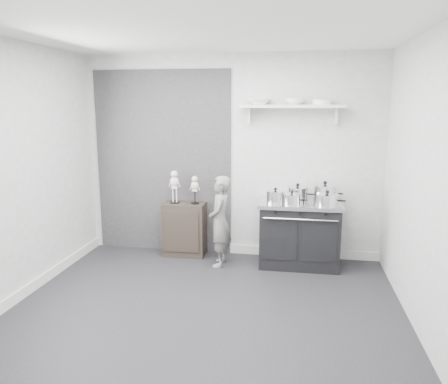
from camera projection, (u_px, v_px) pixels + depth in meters
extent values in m
plane|color=black|center=(204.00, 311.00, 4.40)|extent=(4.00, 4.00, 0.00)
cube|color=#A7A7A5|center=(231.00, 157.00, 5.87)|extent=(4.00, 0.02, 2.70)
cube|color=#A7A7A5|center=(133.00, 234.00, 2.39)|extent=(4.00, 0.02, 2.70)
cube|color=#A7A7A5|center=(11.00, 174.00, 4.45)|extent=(0.02, 3.60, 2.70)
cube|color=#A7A7A5|center=(426.00, 186.00, 3.81)|extent=(0.02, 3.60, 2.70)
cube|color=silver|center=(201.00, 29.00, 3.86)|extent=(4.00, 3.60, 0.02)
cube|color=black|center=(163.00, 163.00, 6.03)|extent=(1.90, 0.02, 2.50)
cube|color=silver|center=(303.00, 253.00, 5.95)|extent=(2.00, 0.03, 0.12)
cube|color=silver|center=(24.00, 292.00, 4.70)|extent=(0.03, 3.60, 0.12)
cube|color=silver|center=(292.00, 106.00, 5.48)|extent=(1.30, 0.26, 0.04)
cube|color=silver|center=(249.00, 116.00, 5.66)|extent=(0.03, 0.12, 0.20)
cube|color=silver|center=(336.00, 116.00, 5.48)|extent=(0.03, 0.12, 0.20)
cube|color=black|center=(299.00, 235.00, 5.60)|extent=(0.98, 0.59, 0.79)
cube|color=silver|center=(300.00, 204.00, 5.52)|extent=(1.04, 0.63, 0.05)
cube|color=black|center=(280.00, 240.00, 5.35)|extent=(0.41, 0.02, 0.51)
cube|color=black|center=(319.00, 242.00, 5.27)|extent=(0.41, 0.02, 0.51)
cylinder|color=silver|center=(300.00, 220.00, 5.23)|extent=(0.89, 0.02, 0.02)
cylinder|color=black|center=(276.00, 212.00, 5.27)|extent=(0.04, 0.03, 0.04)
cylinder|color=black|center=(300.00, 213.00, 5.22)|extent=(0.04, 0.03, 0.04)
cylinder|color=black|center=(326.00, 214.00, 5.18)|extent=(0.04, 0.03, 0.04)
cube|color=black|center=(185.00, 229.00, 5.98)|extent=(0.56, 0.33, 0.73)
imported|color=slate|center=(220.00, 221.00, 5.55)|extent=(0.29, 0.43, 1.17)
cylinder|color=silver|center=(275.00, 197.00, 5.43)|extent=(0.22, 0.22, 0.14)
cylinder|color=silver|center=(275.00, 191.00, 5.41)|extent=(0.23, 0.23, 0.01)
sphere|color=black|center=(275.00, 189.00, 5.41)|extent=(0.04, 0.04, 0.04)
cylinder|color=black|center=(287.00, 198.00, 5.40)|extent=(0.10, 0.02, 0.02)
cylinder|color=silver|center=(297.00, 194.00, 5.61)|extent=(0.26, 0.26, 0.15)
cylinder|color=silver|center=(298.00, 187.00, 5.59)|extent=(0.27, 0.27, 0.02)
sphere|color=black|center=(298.00, 185.00, 5.59)|extent=(0.05, 0.05, 0.05)
cylinder|color=black|center=(311.00, 194.00, 5.58)|extent=(0.10, 0.02, 0.02)
cylinder|color=silver|center=(325.00, 193.00, 5.55)|extent=(0.27, 0.27, 0.19)
cylinder|color=silver|center=(325.00, 185.00, 5.53)|extent=(0.28, 0.28, 0.02)
sphere|color=black|center=(325.00, 183.00, 5.52)|extent=(0.05, 0.05, 0.05)
cylinder|color=black|center=(339.00, 194.00, 5.52)|extent=(0.10, 0.02, 0.02)
cylinder|color=silver|center=(327.00, 200.00, 5.29)|extent=(0.27, 0.27, 0.13)
cylinder|color=silver|center=(327.00, 195.00, 5.28)|extent=(0.27, 0.27, 0.01)
sphere|color=black|center=(327.00, 192.00, 5.27)|extent=(0.05, 0.05, 0.05)
cylinder|color=black|center=(342.00, 201.00, 5.26)|extent=(0.10, 0.02, 0.02)
cylinder|color=silver|center=(292.00, 200.00, 5.35)|extent=(0.20, 0.20, 0.12)
cylinder|color=silver|center=(292.00, 194.00, 5.34)|extent=(0.21, 0.21, 0.01)
sphere|color=black|center=(292.00, 192.00, 5.33)|extent=(0.04, 0.04, 0.04)
cylinder|color=black|center=(303.00, 200.00, 5.33)|extent=(0.10, 0.02, 0.02)
imported|color=white|center=(259.00, 102.00, 5.54)|extent=(0.29, 0.29, 0.07)
imported|color=white|center=(295.00, 102.00, 5.47)|extent=(0.24, 0.24, 0.08)
cylinder|color=white|center=(322.00, 102.00, 5.41)|extent=(0.24, 0.24, 0.06)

